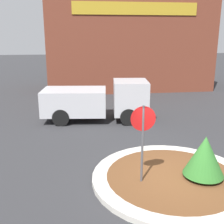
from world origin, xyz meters
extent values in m
plane|color=#2D2D30|center=(0.00, 0.00, 0.00)|extent=(120.00, 120.00, 0.00)
cylinder|color=#BCB7AD|center=(0.00, 0.00, 0.08)|extent=(5.12, 5.12, 0.17)
cylinder|color=brown|center=(0.00, 0.00, 0.09)|extent=(4.20, 4.20, 0.17)
cylinder|color=#4C4C51|center=(-1.06, -0.19, 1.29)|extent=(0.07, 0.07, 2.57)
cylinder|color=#B71414|center=(-1.06, -0.19, 2.18)|extent=(0.74, 0.03, 0.74)
cylinder|color=brown|center=(0.93, -0.22, 0.23)|extent=(0.08, 0.08, 0.11)
cone|color=#2D6B28|center=(0.93, -0.22, 0.91)|extent=(1.26, 1.26, 1.26)
cube|color=#B2B2B7|center=(-0.02, 6.75, 1.28)|extent=(2.01, 2.24, 1.76)
cube|color=#B2B2B7|center=(-3.02, 7.09, 1.05)|extent=(3.58, 2.52, 1.31)
cube|color=black|center=(0.60, 6.68, 1.58)|extent=(0.25, 1.83, 0.62)
cylinder|color=black|center=(-0.07, 7.76, 0.44)|extent=(0.90, 0.33, 0.87)
cylinder|color=black|center=(-0.30, 5.78, 0.44)|extent=(0.90, 0.33, 0.87)
cylinder|color=black|center=(-3.52, 8.15, 0.44)|extent=(0.90, 0.33, 0.87)
cylinder|color=black|center=(-3.74, 6.17, 0.44)|extent=(0.90, 0.33, 0.87)
cube|color=brown|center=(1.67, 16.60, 3.59)|extent=(13.33, 6.00, 7.17)
cube|color=#B28E23|center=(1.67, 13.57, 6.36)|extent=(9.33, 0.08, 0.90)
camera|label=1|loc=(-3.00, -7.77, 4.54)|focal=45.00mm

